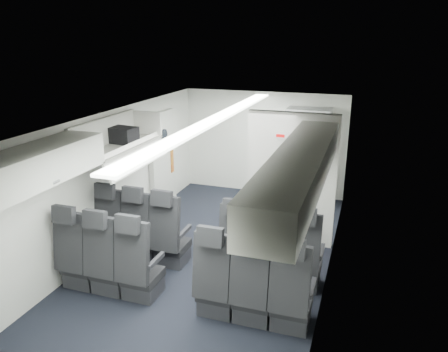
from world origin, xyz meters
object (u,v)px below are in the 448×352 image
Objects in this scene: seat_row_mid at (176,277)px; galley_unit at (307,156)px; boarding_door at (163,160)px; flight_attendant at (262,170)px; seat_row_front at (203,245)px; carry_on_bag at (123,135)px.

seat_row_mid is 4.30m from galley_unit.
flight_attendant is at bearing 2.45° from boarding_door.
carry_on_bag is (-1.45, 0.44, 1.40)m from seat_row_front.
seat_row_mid is 1.83× the size of flight_attendant.
boarding_door reaches higher than seat_row_mid.
boarding_door is at bearing 128.16° from seat_row_front.
galley_unit is at bearing 73.72° from seat_row_front.
galley_unit is 1.04× the size of flight_attendant.
seat_row_front is 1.79× the size of boarding_door.
seat_row_front is 1.75× the size of galley_unit.
carry_on_bag reaches higher than boarding_door.
seat_row_mid is at bearing -102.88° from galley_unit.
seat_row_front is 2.71m from boarding_door.
boarding_door reaches higher than seat_row_front.
seat_row_mid is 2.42m from carry_on_bag.
carry_on_bag is (-2.40, -2.81, 0.85)m from galley_unit.
seat_row_front is at bearing -51.84° from boarding_door.
flight_attendant is (0.31, 3.07, 0.51)m from seat_row_mid.
carry_on_bag is at bearing -83.35° from boarding_door.
boarding_door is at bearing 82.10° from flight_attendant.
seat_row_mid is (0.00, -0.90, 0.00)m from seat_row_front.
boarding_door is 1.02× the size of flight_attendant.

